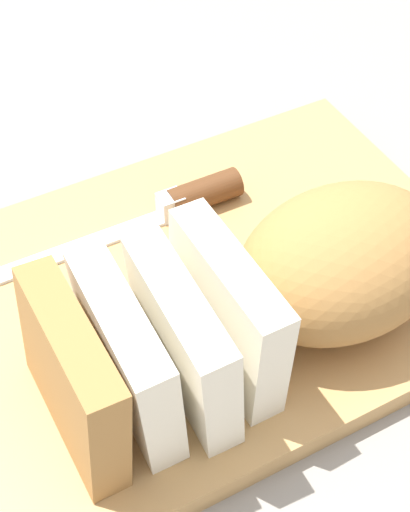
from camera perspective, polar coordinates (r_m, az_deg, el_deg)
name	(u,v)px	position (r m, az deg, el deg)	size (l,w,h in m)	color
ground_plane	(205,299)	(0.61, 0.00, -3.25)	(3.00, 3.00, 0.00)	gray
cutting_board	(205,291)	(0.60, 0.00, -2.61)	(0.43, 0.31, 0.02)	tan
bread_loaf	(273,293)	(0.52, 5.14, -2.76)	(0.31, 0.13, 0.10)	#A8753D
bread_knife	(179,203)	(0.63, -1.98, 3.97)	(0.25, 0.03, 0.03)	silver
crumb_near_knife	(186,256)	(0.60, -1.44, 0.03)	(0.01, 0.01, 0.01)	#A8753D
crumb_near_loaf	(173,345)	(0.55, -2.43, -6.69)	(0.00, 0.00, 0.00)	#A8753D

